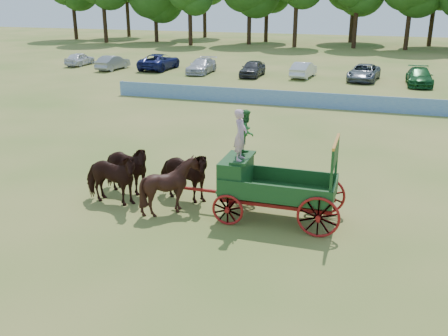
# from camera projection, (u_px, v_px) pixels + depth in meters

# --- Properties ---
(ground) EXTENTS (160.00, 160.00, 0.00)m
(ground) POSITION_uv_depth(u_px,v_px,m) (226.00, 212.00, 17.81)
(ground) COLOR #A08748
(ground) RESTS_ON ground
(horse_lead_left) EXTENTS (2.43, 1.19, 2.01)m
(horse_lead_left) POSITION_uv_depth(u_px,v_px,m) (110.00, 178.00, 18.17)
(horse_lead_left) COLOR black
(horse_lead_left) RESTS_ON ground
(horse_lead_right) EXTENTS (2.53, 1.46, 2.01)m
(horse_lead_right) POSITION_uv_depth(u_px,v_px,m) (125.00, 169.00, 19.16)
(horse_lead_right) COLOR black
(horse_lead_right) RESTS_ON ground
(horse_wheel_left) EXTENTS (1.85, 1.65, 2.02)m
(horse_wheel_left) POSITION_uv_depth(u_px,v_px,m) (171.00, 186.00, 17.49)
(horse_wheel_left) COLOR black
(horse_wheel_left) RESTS_ON ground
(horse_wheel_right) EXTENTS (2.55, 1.54, 2.01)m
(horse_wheel_right) POSITION_uv_depth(u_px,v_px,m) (183.00, 175.00, 18.48)
(horse_wheel_right) COLOR black
(horse_wheel_right) RESTS_ON ground
(farm_dray) EXTENTS (5.99, 2.00, 3.86)m
(farm_dray) POSITION_uv_depth(u_px,v_px,m) (257.00, 171.00, 16.94)
(farm_dray) COLOR #A01016
(farm_dray) RESTS_ON ground
(sponsor_banner) EXTENTS (26.00, 0.08, 1.05)m
(sponsor_banner) POSITION_uv_depth(u_px,v_px,m) (290.00, 99.00, 34.10)
(sponsor_banner) COLOR #2060B1
(sponsor_banner) RESTS_ON ground
(parked_cars) EXTENTS (35.74, 7.16, 1.56)m
(parked_cars) POSITION_uv_depth(u_px,v_px,m) (236.00, 67.00, 47.14)
(parked_cars) COLOR silver
(parked_cars) RESTS_ON ground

